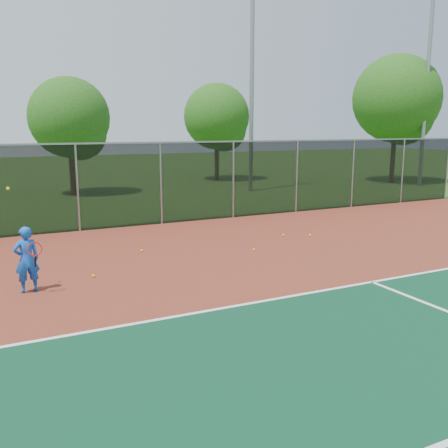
{
  "coord_description": "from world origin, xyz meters",
  "views": [
    {
      "loc": [
        -5.99,
        -5.45,
        3.57
      ],
      "look_at": [
        -0.85,
        5.0,
        1.3
      ],
      "focal_mm": 40.0,
      "sensor_mm": 36.0,
      "label": 1
    }
  ],
  "objects": [
    {
      "name": "floodlight_n",
      "position": [
        7.81,
        19.18,
        6.7
      ],
      "size": [
        0.9,
        0.4,
        11.85
      ],
      "color": "gray",
      "rests_on": "ground"
    },
    {
      "name": "floodlight_ne",
      "position": [
        18.39,
        16.75,
        6.7
      ],
      "size": [
        0.9,
        0.4,
        11.85
      ],
      "color": "gray",
      "rests_on": "ground"
    },
    {
      "name": "court_apron",
      "position": [
        0.0,
        2.0,
        0.01
      ],
      "size": [
        30.0,
        20.0,
        0.02
      ],
      "primitive_type": "cube",
      "color": "maroon",
      "rests_on": "ground"
    },
    {
      "name": "fence_back",
      "position": [
        0.0,
        12.0,
        1.56
      ],
      "size": [
        30.0,
        0.06,
        3.03
      ],
      "color": "black",
      "rests_on": "court_apron"
    },
    {
      "name": "tree_back_mid",
      "position": [
        8.74,
        25.34,
        4.06
      ],
      "size": [
        4.4,
        4.4,
        6.46
      ],
      "color": "#3C2B16",
      "rests_on": "ground"
    },
    {
      "name": "practice_ball_2",
      "position": [
        1.02,
        6.83,
        0.06
      ],
      "size": [
        0.07,
        0.07,
        0.07
      ],
      "primitive_type": "sphere",
      "color": "#CDED1B",
      "rests_on": "court_apron"
    },
    {
      "name": "tree_back_right",
      "position": [
        18.36,
        18.9,
        5.09
      ],
      "size": [
        5.52,
        5.52,
        8.1
      ],
      "color": "#3C2B16",
      "rests_on": "ground"
    },
    {
      "name": "practice_ball_3",
      "position": [
        -1.95,
        8.17,
        0.06
      ],
      "size": [
        0.07,
        0.07,
        0.07
      ],
      "primitive_type": "sphere",
      "color": "#CDED1B",
      "rests_on": "court_apron"
    },
    {
      "name": "practice_ball_1",
      "position": [
        3.67,
        7.74,
        0.06
      ],
      "size": [
        0.07,
        0.07,
        0.07
      ],
      "primitive_type": "sphere",
      "color": "#CDED1B",
      "rests_on": "court_apron"
    },
    {
      "name": "practice_ball_4",
      "position": [
        2.88,
        8.12,
        0.06
      ],
      "size": [
        0.07,
        0.07,
        0.07
      ],
      "primitive_type": "sphere",
      "color": "#CDED1B",
      "rests_on": "court_apron"
    },
    {
      "name": "tennis_player",
      "position": [
        -5.22,
        5.82,
        0.75
      ],
      "size": [
        0.59,
        0.63,
        2.32
      ],
      "color": "blue",
      "rests_on": "court_apron"
    },
    {
      "name": "practice_ball_5",
      "position": [
        -3.73,
        6.26,
        0.06
      ],
      "size": [
        0.07,
        0.07,
        0.07
      ],
      "primitive_type": "sphere",
      "color": "#CDED1B",
      "rests_on": "court_apron"
    },
    {
      "name": "tree_back_left",
      "position": [
        -1.4,
        21.94,
        3.86
      ],
      "size": [
        4.19,
        4.19,
        6.16
      ],
      "color": "#3C2B16",
      "rests_on": "ground"
    },
    {
      "name": "ground",
      "position": [
        0.0,
        0.0,
        0.0
      ],
      "size": [
        120.0,
        120.0,
        0.0
      ],
      "primitive_type": "plane",
      "color": "#285016",
      "rests_on": "ground"
    }
  ]
}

